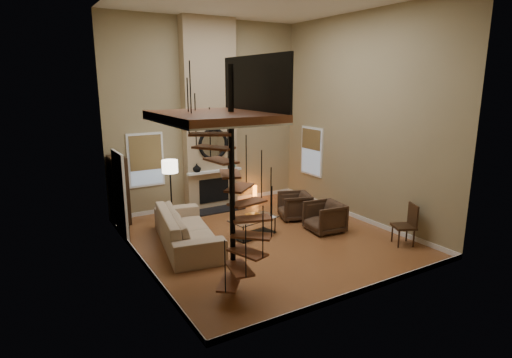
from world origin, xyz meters
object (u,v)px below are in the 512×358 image
armchair_far (327,217)px  coffee_table (254,225)px  sofa (186,228)px  floor_lamp (170,171)px  accent_lamp (255,193)px  side_chair (407,223)px  hutch (119,190)px  armchair_near (297,206)px

armchair_far → coffee_table: 1.92m
sofa → floor_lamp: 1.98m
accent_lamp → side_chair: side_chair is taller
sofa → floor_lamp: (0.25, 1.68, 1.02)m
hutch → side_chair: hutch is taller
armchair_far → coffee_table: size_ratio=0.67×
armchair_far → coffee_table: armchair_far is taller
coffee_table → hutch: bearing=135.7°
armchair_near → side_chair: side_chair is taller
sofa → coffee_table: sofa is taller
hutch → floor_lamp: (1.23, -0.56, 0.46)m
hutch → accent_lamp: bearing=1.8°
armchair_near → side_chair: size_ratio=0.84×
sofa → floor_lamp: size_ratio=1.66×
sofa → side_chair: bearing=-110.8°
coffee_table → side_chair: 3.64m
side_chair → armchair_near: bearing=110.7°
floor_lamp → side_chair: 6.08m
armchair_near → accent_lamp: size_ratio=1.75×
armchair_near → floor_lamp: size_ratio=0.48×
sofa → armchair_near: 3.38m
armchair_near → accent_lamp: (-0.11, 2.15, -0.10)m
sofa → coffee_table: size_ratio=2.21×
coffee_table → floor_lamp: 2.69m
armchair_near → side_chair: (1.08, -2.85, 0.17)m
side_chair → coffee_table: bearing=140.5°
accent_lamp → side_chair: 5.15m
floor_lamp → armchair_far: bearing=-39.4°
floor_lamp → side_chair: (4.20, -4.31, -0.89)m
coffee_table → accent_lamp: (1.62, 2.69, -0.03)m
armchair_near → coffee_table: size_ratio=0.64×
hutch → side_chair: 7.30m
accent_lamp → coffee_table: bearing=-121.0°
armchair_near → armchair_far: (0.08, -1.18, 0.00)m
armchair_far → side_chair: side_chair is taller
sofa → side_chair: side_chair is taller
floor_lamp → coffee_table: bearing=-55.1°
hutch → armchair_far: bearing=-35.8°
hutch → coffee_table: size_ratio=1.37×
armchair_far → sofa: bearing=-98.8°
hutch → sofa: (0.98, -2.24, -0.55)m
coffee_table → accent_lamp: 3.15m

